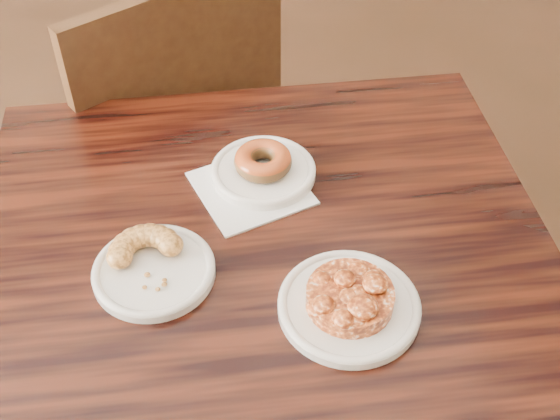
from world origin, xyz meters
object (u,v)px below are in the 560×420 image
object	(u,v)px
chair_far	(146,138)
glazed_donut	(263,161)
apple_fritter	(350,294)
cruller_fragment	(152,261)
cafe_table	(269,403)

from	to	relation	value
chair_far	glazed_donut	bearing A→B (deg)	81.77
chair_far	apple_fritter	size ratio (longest dim) A/B	6.17
apple_fritter	cruller_fragment	world-z (taller)	apple_fritter
chair_far	cruller_fragment	world-z (taller)	chair_far
cafe_table	cruller_fragment	xyz separation A→B (m)	(-0.15, 0.02, 0.40)
glazed_donut	cruller_fragment	world-z (taller)	glazed_donut
chair_far	cruller_fragment	distance (m)	0.75
cafe_table	chair_far	bearing A→B (deg)	107.04
cafe_table	glazed_donut	size ratio (longest dim) A/B	9.19
chair_far	apple_fritter	distance (m)	0.88
chair_far	apple_fritter	bearing A→B (deg)	79.36
apple_fritter	cruller_fragment	xyz separation A→B (m)	(-0.22, 0.14, -0.00)
chair_far	cruller_fragment	size ratio (longest dim) A/B	7.96
glazed_donut	cruller_fragment	xyz separation A→B (m)	(-0.20, -0.14, -0.00)
glazed_donut	apple_fritter	distance (m)	0.27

